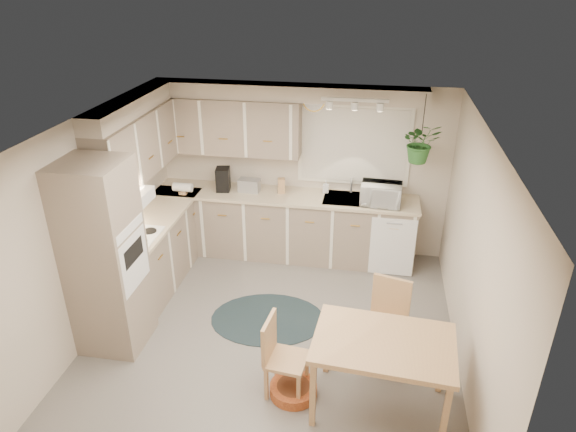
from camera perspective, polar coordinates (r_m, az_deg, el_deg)
The scene contains 35 objects.
floor at distance 5.96m, azimuth -1.65°, elevation -13.02°, with size 4.20×4.20×0.00m, color #66615A.
ceiling at distance 4.82m, azimuth -2.02°, elevation 9.72°, with size 4.20×4.20×0.00m, color silver.
wall_back at distance 7.16m, azimuth 1.55°, elevation 5.18°, with size 4.00×0.04×2.40m, color #BEB09D.
wall_front at distance 3.65m, azimuth -8.79°, elevation -18.79°, with size 4.00×0.04×2.40m, color #BEB09D.
wall_left at distance 5.98m, azimuth -20.96°, elevation -1.09°, with size 0.04×4.20×2.40m, color #BEB09D.
wall_right at distance 5.30m, azimuth 19.96°, elevation -4.50°, with size 0.04×4.20×2.40m, color #BEB09D.
base_cab_left at distance 6.86m, azimuth -14.30°, elevation -3.59°, with size 0.60×1.85×0.90m, color gray.
base_cab_back at distance 7.23m, azimuth -0.44°, elevation -1.12°, with size 3.60×0.60×0.90m, color gray.
counter_left at distance 6.65m, azimuth -14.66°, elevation -0.07°, with size 0.64×1.89×0.04m, color #C5AF90.
counter_back at distance 7.02m, azimuth -0.47°, elevation 2.25°, with size 3.64×0.64×0.04m, color #C5AF90.
oven_stack at distance 5.61m, azimuth -19.67°, elevation -4.45°, with size 0.65×0.65×2.10m, color gray.
wall_oven_face at distance 5.47m, azimuth -16.72°, elevation -4.82°, with size 0.02×0.56×0.58m, color silver.
upper_cab_left at distance 6.48m, azimuth -16.23°, elevation 7.71°, with size 0.35×2.00×0.75m, color gray.
upper_cab_back at distance 7.01m, azimuth -6.84°, elevation 9.92°, with size 2.00×0.35×0.75m, color gray.
soffit_left at distance 6.36m, azimuth -16.97°, elevation 11.76°, with size 0.30×2.00×0.20m, color #BEB09D.
soffit_back at distance 6.73m, azimuth -0.26°, elevation 13.61°, with size 3.60×0.30×0.20m, color #BEB09D.
cooktop at distance 6.17m, azimuth -16.68°, elevation -2.19°, with size 0.52×0.58×0.02m, color silver.
range_hood at distance 5.99m, azimuth -17.41°, elevation 1.66°, with size 0.40×0.60×0.14m, color silver.
window_blinds at distance 6.94m, azimuth 7.33°, elevation 7.78°, with size 1.40×0.02×1.00m, color white.
window_frame at distance 6.95m, azimuth 7.34°, elevation 7.81°, with size 1.50×0.02×1.10m, color silver.
sink at distance 6.94m, azimuth 6.88°, elevation 1.60°, with size 0.70×0.48×0.10m, color #9D9FA4.
dishwasher_front at distance 6.88m, azimuth 11.49°, elevation -3.43°, with size 0.58×0.01×0.83m, color silver.
track_light_bar at distance 6.24m, azimuth 7.44°, elevation 12.68°, with size 0.80×0.04×0.04m, color silver.
wall_clock at distance 6.82m, azimuth 2.89°, elevation 12.72°, with size 0.30×0.30×0.03m, color #ECBD53.
dining_table at distance 4.98m, azimuth 10.26°, elevation -16.98°, with size 1.24×0.83×0.78m, color tan.
chair_left at distance 5.04m, azimuth -0.11°, elevation -15.48°, with size 0.39×0.39×0.83m, color tan.
chair_back at distance 5.46m, azimuth 10.66°, elevation -11.73°, with size 0.42×0.42×0.90m, color tan.
braided_rug at distance 6.17m, azimuth -2.25°, elevation -11.34°, with size 1.34×1.01×0.01m, color black.
pet_bed at distance 5.26m, azimuth 0.60°, elevation -18.71°, with size 0.46×0.46×0.11m, color #BA5F25.
microwave at distance 6.76m, azimuth 10.32°, elevation 2.66°, with size 0.52×0.29×0.35m, color silver.
soap_bottle at distance 7.07m, azimuth 4.21°, elevation 2.90°, with size 0.08×0.18×0.08m, color silver.
hanging_plant at distance 6.56m, azimuth 14.48°, elevation 7.44°, with size 0.46×0.51×0.40m, color #296126.
coffee_maker at distance 7.15m, azimuth -7.23°, elevation 4.07°, with size 0.18×0.22×0.32m, color black.
toaster at distance 7.10m, azimuth -4.32°, elevation 3.42°, with size 0.29×0.17×0.18m, color #9D9FA4.
knife_block at distance 7.03m, azimuth -0.74°, elevation 3.39°, with size 0.09×0.09×0.21m, color tan.
Camera 1 is at (0.96, -4.52, 3.76)m, focal length 32.00 mm.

